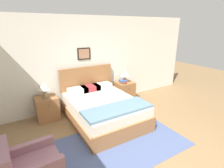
{
  "coord_description": "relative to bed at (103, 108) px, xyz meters",
  "views": [
    {
      "loc": [
        -1.97,
        -1.76,
        2.31
      ],
      "look_at": [
        0.02,
        1.58,
        1.02
      ],
      "focal_mm": 28.0,
      "sensor_mm": 36.0,
      "label": 1
    }
  ],
  "objects": [
    {
      "name": "book_novel_upper",
      "position": [
        1.09,
        0.72,
        0.37
      ],
      "size": [
        0.22,
        0.24,
        0.04
      ],
      "rotation": [
        0.0,
        0.0,
        -0.15
      ],
      "color": "#335693",
      "rests_on": "book_hardcover_middle"
    },
    {
      "name": "book_thick_bottom",
      "position": [
        1.09,
        0.72,
        0.3
      ],
      "size": [
        0.17,
        0.22,
        0.03
      ],
      "rotation": [
        0.0,
        0.0,
        -0.06
      ],
      "color": "#4C7551",
      "rests_on": "nightstand_by_door"
    },
    {
      "name": "book_hardcover_middle",
      "position": [
        1.09,
        0.72,
        0.34
      ],
      "size": [
        0.18,
        0.27,
        0.03
      ],
      "rotation": [
        0.0,
        0.0,
        -0.13
      ],
      "color": "#B7332D",
      "rests_on": "book_thick_bottom"
    },
    {
      "name": "nightstand_by_door",
      "position": [
        1.21,
        0.77,
        -0.02
      ],
      "size": [
        0.54,
        0.51,
        0.61
      ],
      "color": "#936038",
      "rests_on": "ground_plane"
    },
    {
      "name": "area_rug_main",
      "position": [
        -0.1,
        -1.06,
        -0.32
      ],
      "size": [
        2.53,
        1.62,
        0.01
      ],
      "color": "#47567F",
      "rests_on": "ground_plane"
    },
    {
      "name": "table_lamp_near_window",
      "position": [
        -1.22,
        0.8,
        0.57
      ],
      "size": [
        0.31,
        0.31,
        0.39
      ],
      "color": "gray",
      "rests_on": "nightstand_near_window"
    },
    {
      "name": "bed",
      "position": [
        0.0,
        0.0,
        0.0
      ],
      "size": [
        1.57,
        2.09,
        1.22
      ],
      "color": "#936038",
      "rests_on": "ground_plane"
    },
    {
      "name": "ground_plane",
      "position": [
        0.12,
        -1.81,
        -0.32
      ],
      "size": [
        16.0,
        16.0,
        0.0
      ],
      "primitive_type": "plane",
      "color": "olive"
    },
    {
      "name": "wall_back",
      "position": [
        0.12,
        1.1,
        0.98
      ],
      "size": [
        7.48,
        0.09,
        2.6
      ],
      "color": "silver",
      "rests_on": "ground_plane"
    },
    {
      "name": "nightstand_near_window",
      "position": [
        -1.21,
        0.77,
        -0.02
      ],
      "size": [
        0.54,
        0.51,
        0.61
      ],
      "color": "#936038",
      "rests_on": "ground_plane"
    },
    {
      "name": "table_lamp_by_door",
      "position": [
        1.23,
        0.8,
        0.57
      ],
      "size": [
        0.31,
        0.31,
        0.39
      ],
      "color": "gray",
      "rests_on": "nightstand_by_door"
    }
  ]
}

